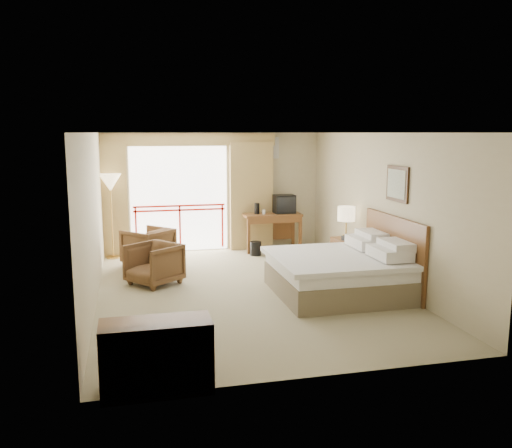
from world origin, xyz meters
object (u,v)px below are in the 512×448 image
object	(u,v)px
armchair_far	(149,265)
side_table	(141,254)
table_lamp	(346,214)
tv	(284,204)
floor_lamp	(110,186)
bed	(341,272)
armchair_near	(155,284)
desk	(271,221)
nightstand	(346,255)
dresser	(157,357)
wastebasket	(256,248)

from	to	relation	value
armchair_far	side_table	world-z (taller)	side_table
table_lamp	tv	bearing A→B (deg)	106.90
armchair_far	side_table	size ratio (longest dim) A/B	1.57
tv	floor_lamp	bearing A→B (deg)	-162.03
bed	armchair_near	xyz separation A→B (m)	(-3.03, 1.34, -0.38)
tv	side_table	xyz separation A→B (m)	(-3.31, -1.41, -0.70)
table_lamp	floor_lamp	distance (m)	5.02
desk	floor_lamp	xyz separation A→B (m)	(-3.57, -0.02, 0.91)
table_lamp	armchair_near	xyz separation A→B (m)	(-3.75, -0.16, -1.12)
nightstand	armchair_far	size ratio (longest dim) A/B	0.76
nightstand	dresser	xyz separation A→B (m)	(-3.93, -4.28, 0.06)
side_table	armchair_near	bearing A→B (deg)	-76.84
wastebasket	armchair_far	world-z (taller)	armchair_far
armchair_far	nightstand	bearing A→B (deg)	117.92
table_lamp	dresser	xyz separation A→B (m)	(-3.93, -4.33, -0.74)
floor_lamp	table_lamp	bearing A→B (deg)	-25.62
nightstand	armchair_far	world-z (taller)	nightstand
bed	armchair_far	size ratio (longest dim) A/B	2.50
armchair_near	dresser	distance (m)	4.19
tv	side_table	world-z (taller)	tv
bed	desk	bearing A→B (deg)	93.57
nightstand	side_table	distance (m)	4.02
table_lamp	floor_lamp	size ratio (longest dim) A/B	0.33
tv	armchair_far	size ratio (longest dim) A/B	0.55
table_lamp	armchair_far	world-z (taller)	table_lamp
armchair_far	dresser	distance (m)	5.68
desk	armchair_near	distance (m)	3.71
tv	dresser	world-z (taller)	tv
floor_lamp	armchair_far	bearing A→B (deg)	-49.13
wastebasket	armchair_far	bearing A→B (deg)	-171.54
nightstand	side_table	xyz separation A→B (m)	(-3.95, 0.76, 0.05)
bed	armchair_near	bearing A→B (deg)	156.17
table_lamp	armchair_near	distance (m)	3.91
armchair_near	wastebasket	bearing A→B (deg)	90.31
nightstand	side_table	world-z (taller)	nightstand
bed	desk	xyz separation A→B (m)	(-0.23, 3.68, 0.30)
side_table	dresser	world-z (taller)	dresser
tv	armchair_far	bearing A→B (deg)	-147.31
armchair_far	side_table	distance (m)	0.74
bed	floor_lamp	distance (m)	5.41
table_lamp	floor_lamp	bearing A→B (deg)	154.38
armchair_near	tv	bearing A→B (deg)	88.10
wastebasket	floor_lamp	bearing A→B (deg)	171.11
floor_lamp	side_table	bearing A→B (deg)	-68.93
table_lamp	wastebasket	size ratio (longest dim) A/B	1.94
nightstand	table_lamp	world-z (taller)	table_lamp
bed	nightstand	world-z (taller)	bed
desk	bed	bearing A→B (deg)	-87.54
bed	nightstand	distance (m)	1.62
nightstand	wastebasket	world-z (taller)	nightstand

